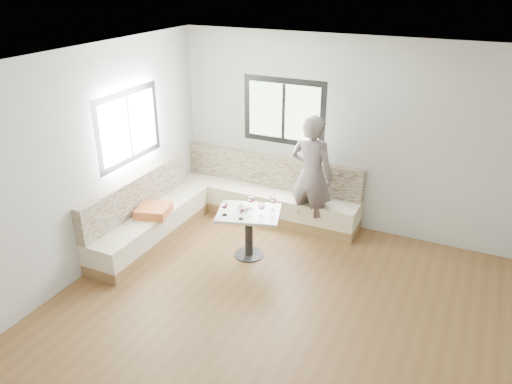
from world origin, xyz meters
TOP-DOWN VIEW (x-y plane):
  - room at (-0.08, 0.08)m, footprint 5.01×5.01m
  - banquette at (-1.59, 1.63)m, footprint 2.90×2.80m
  - table at (-0.79, 1.07)m, footprint 0.96×0.84m
  - person at (-0.28, 2.07)m, footprint 0.70×0.51m
  - olive_ramekin at (-0.87, 1.10)m, footprint 0.11×0.11m
  - wine_glass_a at (-1.03, 0.85)m, footprint 0.09×0.09m
  - wine_glass_b at (-0.79, 0.84)m, footprint 0.09×0.09m
  - wine_glass_c at (-0.58, 1.02)m, footprint 0.09×0.09m
  - wine_glass_d at (-0.80, 1.16)m, footprint 0.09×0.09m
  - wine_glass_e at (-0.52, 1.25)m, footprint 0.09×0.09m

SIDE VIEW (x-z plane):
  - banquette at x=-1.59m, z-range -0.14..0.81m
  - table at x=-0.79m, z-range 0.17..0.83m
  - olive_ramekin at x=-0.87m, z-range 0.67..0.71m
  - wine_glass_a at x=-1.03m, z-range 0.71..0.91m
  - wine_glass_b at x=-0.79m, z-range 0.71..0.91m
  - wine_glass_c at x=-0.58m, z-range 0.71..0.91m
  - wine_glass_d at x=-0.80m, z-range 0.71..0.91m
  - wine_glass_e at x=-0.52m, z-range 0.71..0.91m
  - person at x=-0.28m, z-range 0.00..1.79m
  - room at x=-0.08m, z-range 0.01..2.82m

